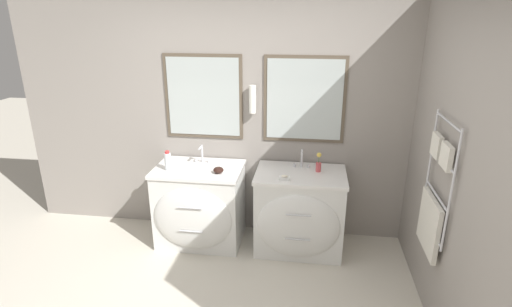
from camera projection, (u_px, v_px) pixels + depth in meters
wall_back at (246, 117)px, 4.23m from camera, size 5.01×0.15×2.60m
wall_right at (445, 157)px, 3.11m from camera, size 0.13×3.54×2.60m
vanity_left at (199, 205)px, 4.21m from camera, size 0.90×0.68×0.85m
vanity_right at (299, 212)px, 4.08m from camera, size 0.90×0.68×0.85m
faucet_left at (202, 154)px, 4.22m from camera, size 0.17×0.12×0.19m
faucet_right at (302, 159)px, 4.08m from camera, size 0.17×0.12×0.19m
toiletry_bottle at (168, 161)px, 4.02m from camera, size 0.07×0.07×0.20m
amenity_bowl at (218, 170)px, 3.96m from camera, size 0.10×0.10×0.06m
flower_vase at (319, 164)px, 3.98m from camera, size 0.05×0.05×0.20m
soap_dish at (284, 178)px, 3.82m from camera, size 0.10×0.07×0.04m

